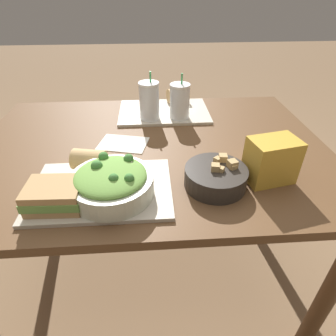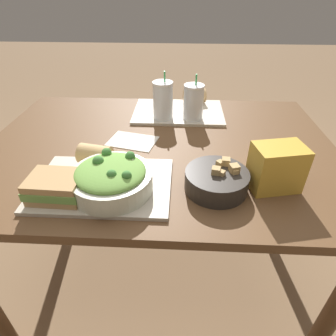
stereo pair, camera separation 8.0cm
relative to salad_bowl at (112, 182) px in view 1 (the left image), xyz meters
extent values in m
plane|color=#846647|center=(0.11, 0.29, -0.82)|extent=(12.00, 12.00, 0.00)
cube|color=brown|center=(0.11, 0.29, -0.07)|extent=(1.30, 0.92, 0.03)
cylinder|color=brown|center=(0.70, -0.11, -0.45)|extent=(0.06, 0.06, 0.74)
cylinder|color=brown|center=(-0.48, 0.69, -0.45)|extent=(0.06, 0.06, 0.74)
cylinder|color=brown|center=(0.70, 0.69, -0.45)|extent=(0.06, 0.06, 0.74)
cube|color=#BCB29E|center=(-0.03, 0.03, -0.05)|extent=(0.40, 0.28, 0.01)
cube|color=#BCB29E|center=(0.18, 0.58, -0.05)|extent=(0.40, 0.28, 0.01)
cylinder|color=beige|center=(0.00, 0.00, -0.01)|extent=(0.23, 0.23, 0.06)
ellipsoid|color=#6B9E42|center=(0.00, 0.00, 0.02)|extent=(0.20, 0.20, 0.04)
sphere|color=#427F38|center=(0.01, -0.03, 0.04)|extent=(0.03, 0.03, 0.03)
sphere|color=#427F38|center=(0.05, -0.04, 0.04)|extent=(0.03, 0.03, 0.03)
sphere|color=#427F38|center=(-0.03, 0.07, 0.04)|extent=(0.03, 0.03, 0.03)
sphere|color=#427F38|center=(0.05, 0.06, 0.04)|extent=(0.03, 0.03, 0.03)
sphere|color=#427F38|center=(-0.04, 0.02, 0.04)|extent=(0.03, 0.03, 0.03)
cube|color=beige|center=(0.04, 0.03, 0.03)|extent=(0.03, 0.05, 0.01)
cube|color=beige|center=(-0.02, 0.02, 0.03)|extent=(0.05, 0.05, 0.01)
cube|color=beige|center=(-0.01, -0.03, 0.03)|extent=(0.05, 0.05, 0.01)
cylinder|color=#2D2823|center=(0.30, 0.03, -0.02)|extent=(0.18, 0.18, 0.06)
cylinder|color=#5B2D19|center=(0.30, 0.03, 0.00)|extent=(0.17, 0.17, 0.01)
cube|color=tan|center=(0.31, 0.02, 0.01)|extent=(0.02, 0.02, 0.02)
cube|color=tan|center=(0.35, 0.03, 0.01)|extent=(0.02, 0.02, 0.02)
cube|color=tan|center=(0.33, 0.07, 0.02)|extent=(0.03, 0.03, 0.02)
cube|color=tan|center=(0.31, 0.07, 0.01)|extent=(0.03, 0.03, 0.02)
cube|color=tan|center=(0.29, 0.03, 0.01)|extent=(0.03, 0.03, 0.02)
cube|color=tan|center=(0.35, 0.04, 0.02)|extent=(0.03, 0.03, 0.03)
cube|color=tan|center=(-0.15, -0.04, -0.03)|extent=(0.15, 0.11, 0.02)
cube|color=#6B9E47|center=(-0.15, -0.04, -0.01)|extent=(0.15, 0.12, 0.02)
cube|color=tan|center=(-0.15, -0.04, 0.01)|extent=(0.15, 0.11, 0.02)
cylinder|color=tan|center=(-0.08, 0.13, -0.01)|extent=(0.11, 0.09, 0.07)
cylinder|color=beige|center=(-0.03, 0.12, -0.01)|extent=(0.02, 0.06, 0.06)
cylinder|color=tan|center=(0.25, 0.68, -0.01)|extent=(0.11, 0.09, 0.07)
cylinder|color=beige|center=(0.30, 0.69, -0.01)|extent=(0.02, 0.06, 0.06)
cylinder|color=silver|center=(0.11, 0.50, 0.03)|extent=(0.08, 0.08, 0.15)
cylinder|color=black|center=(0.11, 0.50, 0.02)|extent=(0.07, 0.07, 0.12)
cylinder|color=white|center=(0.11, 0.50, 0.11)|extent=(0.08, 0.08, 0.01)
cylinder|color=green|center=(0.12, 0.50, 0.13)|extent=(0.01, 0.01, 0.05)
cylinder|color=silver|center=(0.24, 0.50, 0.03)|extent=(0.08, 0.08, 0.14)
cylinder|color=maroon|center=(0.24, 0.50, 0.02)|extent=(0.07, 0.07, 0.11)
cylinder|color=white|center=(0.24, 0.50, 0.10)|extent=(0.08, 0.08, 0.01)
cylinder|color=green|center=(0.25, 0.50, 0.12)|extent=(0.01, 0.01, 0.05)
cube|color=gold|center=(0.47, 0.05, 0.02)|extent=(0.16, 0.12, 0.14)
cube|color=silver|center=(0.01, 0.30, -0.05)|extent=(0.20, 0.16, 0.00)
camera|label=1|loc=(0.11, -0.62, 0.47)|focal=30.00mm
camera|label=2|loc=(0.19, -0.63, 0.47)|focal=30.00mm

